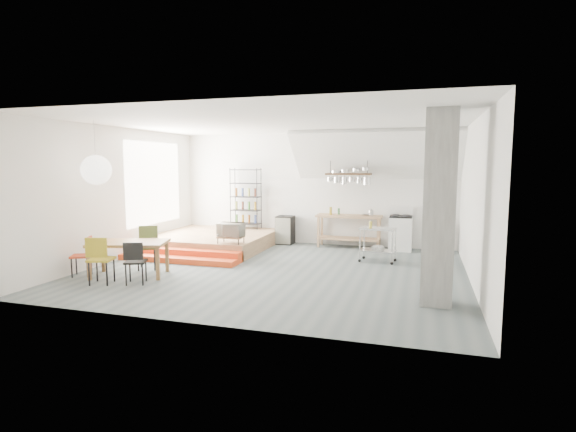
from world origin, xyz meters
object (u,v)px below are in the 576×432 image
(dining_table, at_px, (129,245))
(mini_fridge, at_px, (285,230))
(rolling_cart, at_px, (378,240))
(stove, at_px, (401,233))

(dining_table, bearing_deg, mini_fridge, 49.01)
(rolling_cart, bearing_deg, dining_table, -142.15)
(stove, bearing_deg, dining_table, -139.34)
(stove, xyz_separation_m, rolling_cart, (-0.45, -1.65, 0.05))
(stove, height_order, mini_fridge, stove)
(stove, height_order, dining_table, stove)
(dining_table, height_order, rolling_cart, rolling_cart)
(dining_table, bearing_deg, rolling_cart, 13.26)
(dining_table, xyz_separation_m, mini_fridge, (1.98, 4.56, -0.24))
(mini_fridge, bearing_deg, stove, -0.77)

